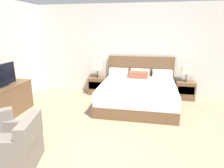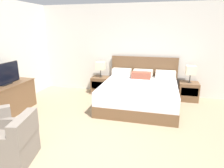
{
  "view_description": "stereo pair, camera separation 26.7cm",
  "coord_description": "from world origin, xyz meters",
  "px_view_note": "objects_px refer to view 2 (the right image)",
  "views": [
    {
      "loc": [
        0.81,
        -2.23,
        2.02
      ],
      "look_at": [
        -0.04,
        2.16,
        0.75
      ],
      "focal_mm": 32.0,
      "sensor_mm": 36.0,
      "label": 1
    },
    {
      "loc": [
        1.07,
        -2.17,
        2.02
      ],
      "look_at": [
        -0.04,
        2.16,
        0.75
      ],
      "focal_mm": 32.0,
      "sensor_mm": 36.0,
      "label": 2
    }
  ],
  "objects_px": {
    "nightstand_left": "(101,85)",
    "dresser": "(10,98)",
    "table_lamp_left": "(100,66)",
    "bed": "(139,93)",
    "armchair_companion": "(12,145)",
    "nightstand_right": "(188,91)",
    "tv": "(4,75)",
    "table_lamp_right": "(191,70)"
  },
  "relations": [
    {
      "from": "nightstand_left",
      "to": "dresser",
      "type": "height_order",
      "value": "dresser"
    },
    {
      "from": "table_lamp_left",
      "to": "dresser",
      "type": "relative_size",
      "value": 0.37
    },
    {
      "from": "table_lamp_left",
      "to": "dresser",
      "type": "height_order",
      "value": "table_lamp_left"
    },
    {
      "from": "bed",
      "to": "armchair_companion",
      "type": "bearing_deg",
      "value": -119.63
    },
    {
      "from": "bed",
      "to": "armchair_companion",
      "type": "relative_size",
      "value": 2.55
    },
    {
      "from": "dresser",
      "to": "armchair_companion",
      "type": "xyz_separation_m",
      "value": [
        1.38,
        -1.58,
        -0.09
      ]
    },
    {
      "from": "table_lamp_left",
      "to": "dresser",
      "type": "distance_m",
      "value": 2.66
    },
    {
      "from": "nightstand_right",
      "to": "table_lamp_left",
      "type": "relative_size",
      "value": 1.1
    },
    {
      "from": "dresser",
      "to": "tv",
      "type": "height_order",
      "value": "tv"
    },
    {
      "from": "dresser",
      "to": "armchair_companion",
      "type": "bearing_deg",
      "value": -48.92
    },
    {
      "from": "bed",
      "to": "table_lamp_left",
      "type": "xyz_separation_m",
      "value": [
        -1.31,
        0.73,
        0.54
      ]
    },
    {
      "from": "bed",
      "to": "dresser",
      "type": "relative_size",
      "value": 1.62
    },
    {
      "from": "nightstand_left",
      "to": "dresser",
      "type": "relative_size",
      "value": 0.41
    },
    {
      "from": "nightstand_right",
      "to": "tv",
      "type": "distance_m",
      "value": 4.84
    },
    {
      "from": "nightstand_right",
      "to": "dresser",
      "type": "relative_size",
      "value": 0.41
    },
    {
      "from": "nightstand_left",
      "to": "tv",
      "type": "relative_size",
      "value": 0.55
    },
    {
      "from": "tv",
      "to": "table_lamp_right",
      "type": "bearing_deg",
      "value": 25.68
    },
    {
      "from": "nightstand_right",
      "to": "armchair_companion",
      "type": "distance_m",
      "value": 4.62
    },
    {
      "from": "nightstand_right",
      "to": "dresser",
      "type": "xyz_separation_m",
      "value": [
        -4.31,
        -1.99,
        0.12
      ]
    },
    {
      "from": "nightstand_left",
      "to": "dresser",
      "type": "bearing_deg",
      "value": -130.25
    },
    {
      "from": "table_lamp_left",
      "to": "tv",
      "type": "height_order",
      "value": "tv"
    },
    {
      "from": "bed",
      "to": "dresser",
      "type": "xyz_separation_m",
      "value": [
        -3.0,
        -1.26,
        0.04
      ]
    },
    {
      "from": "table_lamp_left",
      "to": "table_lamp_right",
      "type": "xyz_separation_m",
      "value": [
        2.63,
        0.0,
        0.0
      ]
    },
    {
      "from": "bed",
      "to": "nightstand_right",
      "type": "bearing_deg",
      "value": 29.06
    },
    {
      "from": "nightstand_right",
      "to": "nightstand_left",
      "type": "bearing_deg",
      "value": 180.0
    },
    {
      "from": "dresser",
      "to": "armchair_companion",
      "type": "height_order",
      "value": "armchair_companion"
    },
    {
      "from": "dresser",
      "to": "tv",
      "type": "bearing_deg",
      "value": -88.21
    },
    {
      "from": "nightstand_right",
      "to": "tv",
      "type": "xyz_separation_m",
      "value": [
        -4.31,
        -2.07,
        0.71
      ]
    },
    {
      "from": "nightstand_right",
      "to": "tv",
      "type": "height_order",
      "value": "tv"
    },
    {
      "from": "armchair_companion",
      "to": "bed",
      "type": "bearing_deg",
      "value": 60.37
    },
    {
      "from": "table_lamp_left",
      "to": "bed",
      "type": "bearing_deg",
      "value": -29.12
    },
    {
      "from": "tv",
      "to": "table_lamp_left",
      "type": "bearing_deg",
      "value": 50.93
    },
    {
      "from": "table_lamp_left",
      "to": "table_lamp_right",
      "type": "bearing_deg",
      "value": 0.0
    },
    {
      "from": "bed",
      "to": "nightstand_left",
      "type": "height_order",
      "value": "bed"
    },
    {
      "from": "nightstand_left",
      "to": "dresser",
      "type": "distance_m",
      "value": 2.61
    },
    {
      "from": "nightstand_right",
      "to": "tv",
      "type": "bearing_deg",
      "value": -154.33
    },
    {
      "from": "table_lamp_left",
      "to": "tv",
      "type": "distance_m",
      "value": 2.67
    },
    {
      "from": "bed",
      "to": "dresser",
      "type": "height_order",
      "value": "bed"
    },
    {
      "from": "table_lamp_right",
      "to": "tv",
      "type": "distance_m",
      "value": 4.79
    },
    {
      "from": "nightstand_right",
      "to": "dresser",
      "type": "bearing_deg",
      "value": -155.23
    },
    {
      "from": "table_lamp_left",
      "to": "tv",
      "type": "relative_size",
      "value": 0.5
    },
    {
      "from": "table_lamp_right",
      "to": "dresser",
      "type": "relative_size",
      "value": 0.37
    }
  ]
}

